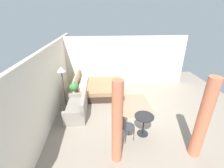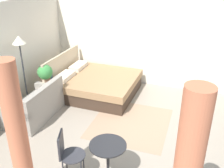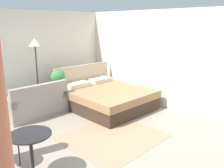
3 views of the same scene
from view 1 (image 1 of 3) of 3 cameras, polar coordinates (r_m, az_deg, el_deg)
name	(u,v)px [view 1 (image 1 of 3)]	position (r m, az deg, el deg)	size (l,w,h in m)	color
ground_plane	(134,109)	(6.58, 8.25, -9.04)	(8.21, 9.37, 0.02)	gray
wall_back	(51,83)	(6.09, -21.59, 0.40)	(8.21, 0.12, 2.58)	silver
wall_right	(126,61)	(8.38, 5.05, 8.46)	(0.12, 6.37, 2.58)	silver
area_rug	(130,105)	(6.79, 6.68, -7.69)	(1.81, 1.71, 0.01)	#93755B
bed	(98,89)	(7.54, -5.10, -1.67)	(1.95, 2.20, 1.05)	#38281E
couch	(78,108)	(6.18, -12.61, -8.65)	(1.46, 0.76, 0.84)	gray
nightstand	(76,97)	(6.99, -13.08, -4.79)	(0.41, 0.45, 0.50)	brown
potted_plant	(74,87)	(6.66, -13.97, -1.11)	(0.39, 0.39, 0.52)	brown
vase	(75,89)	(6.95, -13.60, -1.83)	(0.13, 0.13, 0.19)	slate
floor_lamp	(62,74)	(6.02, -18.03, 3.52)	(0.31, 0.31, 1.85)	#2D2D33
balcony_table	(144,122)	(5.14, 11.63, -13.47)	(0.61, 0.61, 0.70)	black
cafe_chair_near_window	(125,125)	(4.80, 4.93, -14.98)	(0.53, 0.53, 0.91)	#2D2D33
curtain_left	(203,120)	(4.61, 30.59, -11.32)	(0.30, 0.30, 2.34)	#D1704C
curtain_right	(117,124)	(3.87, 1.91, -14.65)	(0.27, 0.27, 2.34)	#D1704C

